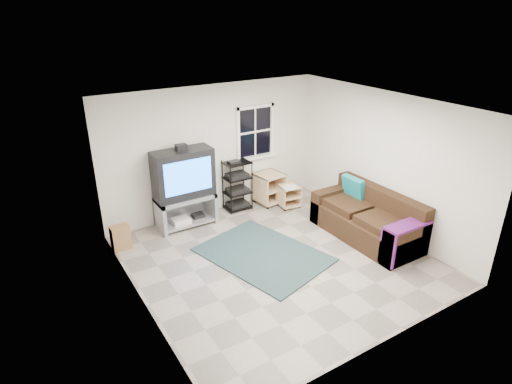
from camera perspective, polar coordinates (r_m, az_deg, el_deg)
room at (r=8.95m, az=-0.11°, el=7.58°), size 4.60×4.62×4.60m
tv_unit at (r=8.16m, az=-9.63°, el=1.34°), size 1.12×0.56×1.64m
av_rack at (r=8.87m, az=-2.50°, el=0.50°), size 0.54×0.39×1.08m
side_table_left at (r=9.24m, az=1.60°, el=0.70°), size 0.62×0.62×0.66m
side_table_right at (r=9.09m, az=4.34°, el=-0.28°), size 0.48×0.48×0.49m
sofa at (r=8.11m, az=14.70°, el=-3.62°), size 0.94×2.11×0.96m
shag_rug at (r=7.44m, az=0.95°, el=-8.32°), size 2.01×2.42×0.02m
paper_bag at (r=7.88m, az=-17.61°, el=-5.80°), size 0.32×0.22×0.45m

